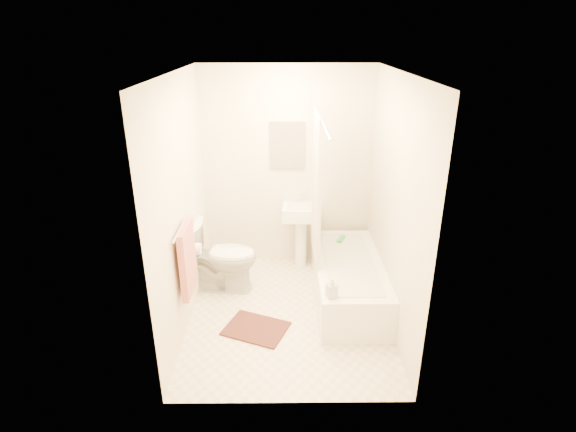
{
  "coord_description": "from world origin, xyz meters",
  "views": [
    {
      "loc": [
        -0.04,
        -3.91,
        2.74
      ],
      "look_at": [
        0.0,
        0.25,
        1.0
      ],
      "focal_mm": 28.0,
      "sensor_mm": 36.0,
      "label": 1
    }
  ],
  "objects_px": {
    "bathtub": "(348,280)",
    "soap_bottle": "(332,288)",
    "toilet": "(220,256)",
    "bath_mat": "(256,328)",
    "sink": "(301,233)"
  },
  "relations": [
    {
      "from": "toilet",
      "to": "soap_bottle",
      "type": "height_order",
      "value": "toilet"
    },
    {
      "from": "bath_mat",
      "to": "soap_bottle",
      "type": "xyz_separation_m",
      "value": [
        0.72,
        -0.12,
        0.54
      ]
    },
    {
      "from": "bath_mat",
      "to": "sink",
      "type": "bearing_deg",
      "value": 69.67
    },
    {
      "from": "toilet",
      "to": "sink",
      "type": "height_order",
      "value": "sink"
    },
    {
      "from": "toilet",
      "to": "bathtub",
      "type": "height_order",
      "value": "toilet"
    },
    {
      "from": "toilet",
      "to": "bath_mat",
      "type": "bearing_deg",
      "value": -146.63
    },
    {
      "from": "toilet",
      "to": "bath_mat",
      "type": "distance_m",
      "value": 0.98
    },
    {
      "from": "sink",
      "to": "bath_mat",
      "type": "xyz_separation_m",
      "value": [
        -0.49,
        -1.32,
        -0.42
      ]
    },
    {
      "from": "soap_bottle",
      "to": "sink",
      "type": "bearing_deg",
      "value": 99.04
    },
    {
      "from": "sink",
      "to": "bath_mat",
      "type": "distance_m",
      "value": 1.47
    },
    {
      "from": "toilet",
      "to": "soap_bottle",
      "type": "xyz_separation_m",
      "value": [
        1.15,
        -0.91,
        0.15
      ]
    },
    {
      "from": "sink",
      "to": "bathtub",
      "type": "xyz_separation_m",
      "value": [
        0.48,
        -0.76,
        -0.21
      ]
    },
    {
      "from": "bathtub",
      "to": "soap_bottle",
      "type": "height_order",
      "value": "soap_bottle"
    },
    {
      "from": "bathtub",
      "to": "soap_bottle",
      "type": "bearing_deg",
      "value": -110.64
    },
    {
      "from": "bathtub",
      "to": "toilet",
      "type": "bearing_deg",
      "value": 170.68
    }
  ]
}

